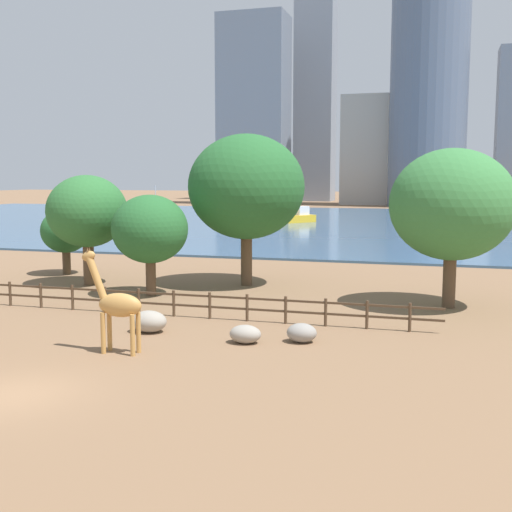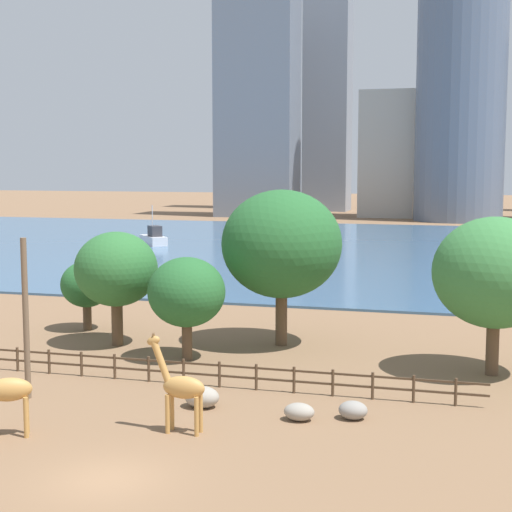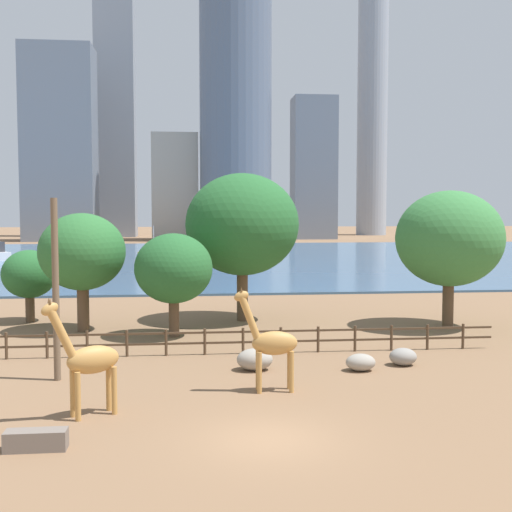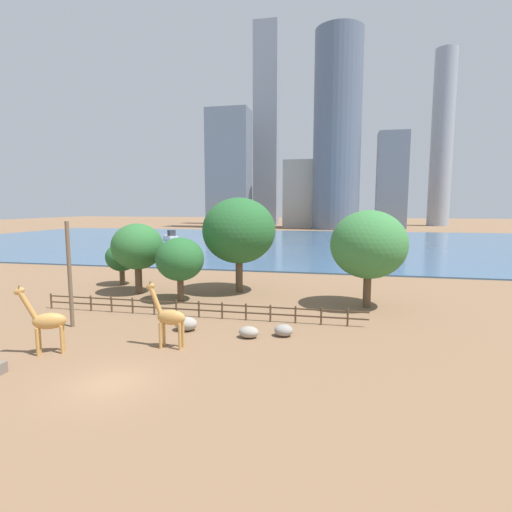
{
  "view_description": "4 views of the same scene",
  "coord_description": "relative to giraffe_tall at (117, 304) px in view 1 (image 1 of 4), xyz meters",
  "views": [
    {
      "loc": [
        12.76,
        -16.64,
        6.85
      ],
      "look_at": [
        2.23,
        19.61,
        2.17
      ],
      "focal_mm": 45.0,
      "sensor_mm": 36.0,
      "label": 1
    },
    {
      "loc": [
        12.1,
        -23.88,
        10.92
      ],
      "look_at": [
        -1.86,
        26.18,
        4.9
      ],
      "focal_mm": 55.0,
      "sensor_mm": 36.0,
      "label": 2
    },
    {
      "loc": [
        -2.38,
        -19.22,
        7.04
      ],
      "look_at": [
        3.16,
        34.07,
        3.32
      ],
      "focal_mm": 45.0,
      "sensor_mm": 36.0,
      "label": 3
    },
    {
      "loc": [
        10.84,
        -16.76,
        8.67
      ],
      "look_at": [
        1.39,
        28.02,
        2.9
      ],
      "focal_mm": 28.0,
      "sensor_mm": 36.0,
      "label": 4
    }
  ],
  "objects": [
    {
      "name": "enclosure_fence",
      "position": [
        -1.09,
        6.7,
        -1.17
      ],
      "size": [
        26.12,
        0.14,
        1.3
      ],
      "color": "#4C3826",
      "rests_on": "ground"
    },
    {
      "name": "boulder_small",
      "position": [
        6.56,
        3.59,
        -1.53
      ],
      "size": [
        1.26,
        1.06,
        0.8
      ],
      "primitive_type": "ellipsoid",
      "color": "gray",
      "rests_on": "ground"
    },
    {
      "name": "tree_left_small",
      "position": [
        -9.4,
        13.7,
        2.73
      ],
      "size": [
        5.02,
        5.02,
        6.96
      ],
      "color": "brown",
      "rests_on": "ground"
    },
    {
      "name": "skyline_tower_short",
      "position": [
        -6.59,
        139.4,
        11.29
      ],
      "size": [
        11.43,
        10.37,
        26.44
      ],
      "primitive_type": "cube",
      "color": "#ADA89E",
      "rests_on": "ground"
    },
    {
      "name": "skyline_block_central",
      "position": [
        8.13,
        131.26,
        33.45
      ],
      "size": [
        17.29,
        17.29,
        70.75
      ],
      "primitive_type": "cylinder",
      "color": "slate",
      "rests_on": "ground"
    },
    {
      "name": "skyline_tower_glass",
      "position": [
        -23.32,
        159.08,
        41.78
      ],
      "size": [
        10.63,
        9.03,
        87.41
      ],
      "primitive_type": "cube",
      "color": "gray",
      "rests_on": "ground"
    },
    {
      "name": "harbor_water",
      "position": [
        -0.76,
        71.7,
        -1.82
      ],
      "size": [
        180.0,
        86.0,
        0.2
      ],
      "primitive_type": "cube",
      "color": "#3D6084",
      "rests_on": "ground"
    },
    {
      "name": "tree_left_large",
      "position": [
        12.48,
        12.74,
        3.47
      ],
      "size": [
        6.43,
        6.43,
        8.31
      ],
      "color": "brown",
      "rests_on": "ground"
    },
    {
      "name": "skyline_block_left",
      "position": [
        -33.81,
        133.92,
        21.14
      ],
      "size": [
        16.57,
        11.0,
        46.14
      ],
      "primitive_type": "cube",
      "color": "slate",
      "rests_on": "ground"
    },
    {
      "name": "tree_center_broad",
      "position": [
        -4.04,
        11.49,
        1.92
      ],
      "size": [
        4.37,
        4.37,
        5.83
      ],
      "color": "brown",
      "rests_on": "ground"
    },
    {
      "name": "boat_sailboat",
      "position": [
        -8.09,
        69.72,
        -0.92
      ],
      "size": [
        4.73,
        5.43,
        4.8
      ],
      "rotation": [
        0.0,
        0.0,
        4.07
      ],
      "color": "gold",
      "rests_on": "harbor_water"
    },
    {
      "name": "tree_right_tall",
      "position": [
        -13.29,
        17.27,
        1.12
      ],
      "size": [
        3.41,
        3.41,
        4.61
      ],
      "color": "brown",
      "rests_on": "ground"
    },
    {
      "name": "ground_plane",
      "position": [
        -0.76,
        74.7,
        -1.92
      ],
      "size": [
        400.0,
        400.0,
        0.0
      ],
      "primitive_type": "plane",
      "color": "brown"
    },
    {
      "name": "giraffe_tall",
      "position": [
        0.0,
        0.0,
        0.0
      ],
      "size": [
        2.55,
        0.73,
        4.14
      ],
      "rotation": [
        0.0,
        0.0,
        3.15
      ],
      "color": "#C18C47",
      "rests_on": "ground"
    },
    {
      "name": "boulder_near_fence",
      "position": [
        -0.3,
        3.4,
        -1.44
      ],
      "size": [
        1.6,
        1.28,
        0.96
      ],
      "primitive_type": "ellipsoid",
      "color": "gray",
      "rests_on": "ground"
    },
    {
      "name": "boulder_by_pole",
      "position": [
        4.35,
        2.79,
        -1.55
      ],
      "size": [
        1.33,
        1.01,
        0.76
      ],
      "primitive_type": "ellipsoid",
      "color": "gray",
      "rests_on": "ground"
    },
    {
      "name": "tree_right_small",
      "position": [
        0.22,
        16.43,
        4.27
      ],
      "size": [
        7.27,
        7.27,
        9.49
      ],
      "color": "brown",
      "rests_on": "ground"
    },
    {
      "name": "boat_ferry",
      "position": [
        -30.54,
        69.16,
        -0.83
      ],
      "size": [
        5.49,
        5.88,
        5.34
      ],
      "rotation": [
        0.0,
        0.0,
        2.28
      ],
      "color": "silver",
      "rests_on": "harbor_water"
    }
  ]
}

